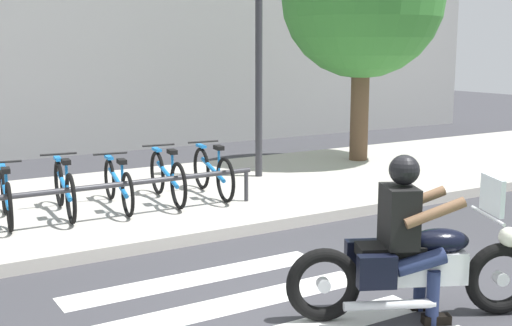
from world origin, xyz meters
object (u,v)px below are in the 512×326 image
Objects in this scene: bicycle_2 at (118,184)px; street_lamp at (259,42)px; bicycle_3 at (167,177)px; motorcycle at (415,267)px; bicycle_1 at (64,189)px; rider at (408,225)px; bicycle_4 at (213,172)px; bicycle_0 at (6,196)px; bike_rack at (132,186)px.

street_lamp reaches higher than bicycle_2.
bicycle_3 is 0.43× the size of street_lamp.
motorcycle is 1.26× the size of bicycle_1.
motorcycle is 4.69m from bicycle_2.
bicycle_3 is at bearing 93.16° from rider.
bicycle_4 is (1.46, -0.00, 0.02)m from bicycle_2.
bicycle_3 reaches higher than bicycle_0.
bicycle_2 is at bearing 89.93° from bike_rack.
bicycle_1 is at bearing -0.05° from bicycle_0.
street_lamp is at bearing 18.17° from bicycle_2.
bike_rack is (-1.46, -0.55, 0.06)m from bicycle_4.
bicycle_3 is at bearing 37.17° from bike_rack.
motorcycle reaches higher than bicycle_2.
motorcycle is at bearing -28.23° from rider.
bicycle_3 is 0.73m from bicycle_4.
bicycle_2 is at bearing 102.20° from rider.
bicycle_4 is at bearing 83.95° from rider.
bicycle_0 is at bearing -167.77° from street_lamp.
rider is 0.37× the size of street_lamp.
bicycle_3 is (2.19, -0.00, 0.02)m from bicycle_0.
bicycle_4 is at bearing 20.77° from bike_rack.
motorcycle is 4.15m from bike_rack.
street_lamp reaches higher than motorcycle.
bicycle_3 is at bearing -0.13° from bicycle_2.
bicycle_2 is (-0.98, 4.53, -0.35)m from rider.
motorcycle is at bearing -68.73° from bicycle_1.
bicycle_4 is at bearing -145.80° from street_lamp.
street_lamp is at bearing 72.05° from motorcycle.
bike_rack is at bearing -152.32° from street_lamp.
rider reaches higher than bicycle_2.
motorcycle is at bearing -86.01° from bicycle_3.
rider reaches higher than bike_rack.
bicycle_3 is 1.02× the size of bicycle_4.
bicycle_1 is at bearing 111.27° from motorcycle.
bicycle_1 is 0.47× the size of bike_rack.
bicycle_2 is 0.56m from bike_rack.
rider is 4.85m from bicycle_1.
bike_rack is at bearing -90.07° from bicycle_2.
bicycle_1 is 0.42× the size of street_lamp.
bicycle_0 is 0.45× the size of bike_rack.
bicycle_4 is at bearing 84.85° from motorcycle.
motorcycle is at bearing -77.08° from bicycle_2.
bicycle_2 is at bearing 102.92° from motorcycle.
motorcycle is 4.58m from bicycle_3.
bicycle_1 is at bearing 180.00° from bicycle_4.
motorcycle is 4.90m from bicycle_1.
rider is at bearing -76.15° from bike_rack.
motorcycle reaches higher than bike_rack.
bicycle_4 is (0.48, 4.53, -0.32)m from rider.
bicycle_0 is at bearing 159.19° from bike_rack.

